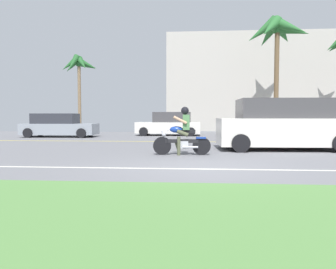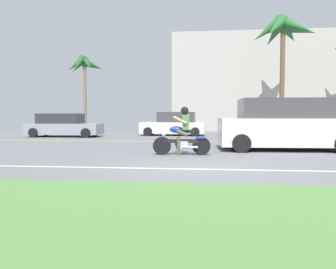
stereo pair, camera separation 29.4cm
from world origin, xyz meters
name	(u,v)px [view 2 (the right image)]	position (x,y,z in m)	size (l,w,h in m)	color
ground	(200,154)	(0.00, 3.00, -0.02)	(56.00, 30.00, 0.04)	slate
grass_median	(196,218)	(0.00, -4.10, 0.03)	(56.00, 3.80, 0.06)	#548442
lane_line_near	(199,169)	(0.00, -0.28, 0.00)	(50.40, 0.12, 0.01)	silver
lane_line_far	(201,142)	(0.00, 8.09, 0.00)	(50.40, 0.12, 0.01)	yellow
motorcyclist	(182,135)	(-0.57, 2.54, 0.66)	(1.87, 0.61, 1.56)	black
suv_nearby	(285,125)	(3.14, 4.51, 0.93)	(4.98, 2.38, 1.90)	white
parked_car_0	(64,126)	(-8.35, 11.21, 0.67)	(4.44, 1.89, 1.42)	#8C939E
parked_car_1	(174,125)	(-1.76, 13.27, 0.71)	(4.19, 1.92, 1.52)	white
parked_car_2	(276,125)	(4.24, 11.16, 0.75)	(3.86, 1.97, 1.63)	#AD1E1E
palm_tree_0	(284,33)	(5.62, 15.57, 6.95)	(4.56, 4.31, 8.22)	brown
palm_tree_2	(84,68)	(-8.79, 16.17, 4.90)	(2.83, 2.72, 5.83)	#846B4C
building_far	(256,84)	(4.72, 21.00, 4.07)	(14.30, 4.00, 8.14)	#BCB7AD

